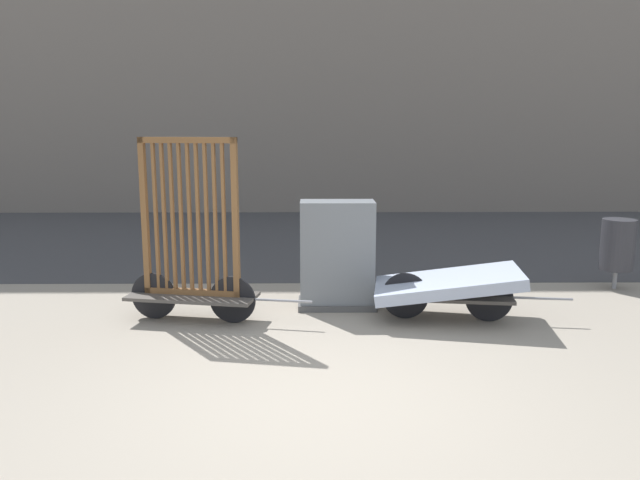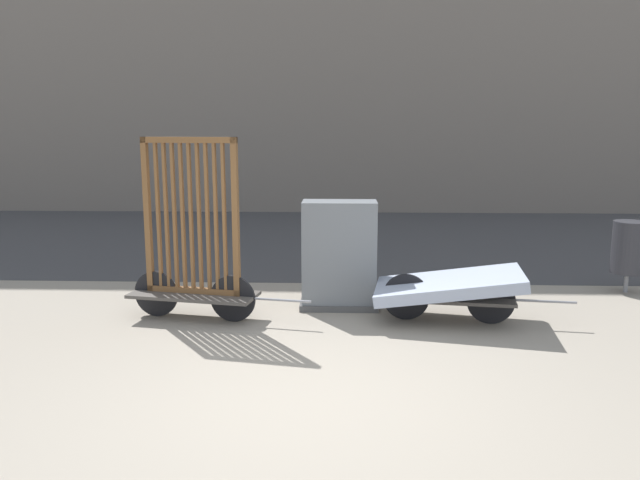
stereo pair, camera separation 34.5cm
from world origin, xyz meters
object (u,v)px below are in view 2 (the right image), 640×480
Objects in this scene: bike_cart_with_bedframe at (193,256)px; utility_cabinet at (339,258)px; bike_cart_with_mattress at (449,287)px; trash_bin at (629,248)px.

utility_cabinet is at bearing 28.43° from bike_cart_with_bedframe.
bike_cart_with_mattress is at bearing -23.36° from utility_cabinet.
bike_cart_with_mattress is at bearing 10.57° from bike_cart_with_bedframe.
utility_cabinet reaches higher than trash_bin.
bike_cart_with_bedframe is 1.62× the size of utility_cabinet.
bike_cart_with_bedframe reaches higher than bike_cart_with_mattress.
bike_cart_with_mattress is 3.13m from trash_bin.
bike_cart_with_mattress is (3.08, 0.00, -0.36)m from bike_cart_with_bedframe.
bike_cart_with_bedframe is 1.86m from utility_cabinet.
trash_bin is at bearing 35.30° from bike_cart_with_mattress.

